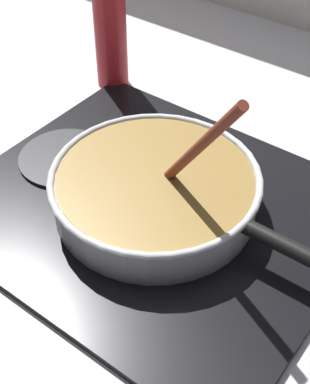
% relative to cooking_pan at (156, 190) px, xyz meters
% --- Properties ---
extents(ground, '(2.40, 1.60, 0.04)m').
position_rel_cooking_pan_xyz_m(ground, '(-0.05, -0.10, -0.07)').
color(ground, '#B7B7BC').
extents(hob_plate, '(0.56, 0.48, 0.01)m').
position_rel_cooking_pan_xyz_m(hob_plate, '(-0.00, -0.00, -0.04)').
color(hob_plate, black).
rests_on(hob_plate, ground).
extents(burner_ring, '(0.17, 0.17, 0.01)m').
position_rel_cooking_pan_xyz_m(burner_ring, '(-0.00, -0.00, -0.03)').
color(burner_ring, '#592D0C').
rests_on(burner_ring, hob_plate).
extents(spare_burner, '(0.15, 0.15, 0.01)m').
position_rel_cooking_pan_xyz_m(spare_burner, '(-0.19, -0.00, -0.03)').
color(spare_burner, '#262628').
rests_on(spare_burner, hob_plate).
extents(cooking_pan, '(0.43, 0.31, 0.26)m').
position_rel_cooking_pan_xyz_m(cooking_pan, '(0.00, 0.00, 0.00)').
color(cooking_pan, silver).
rests_on(cooking_pan, hob_plate).
extents(oil_bottle, '(0.06, 0.06, 0.30)m').
position_rel_cooking_pan_xyz_m(oil_bottle, '(-0.29, 0.24, 0.08)').
color(oil_bottle, red).
rests_on(oil_bottle, ground).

